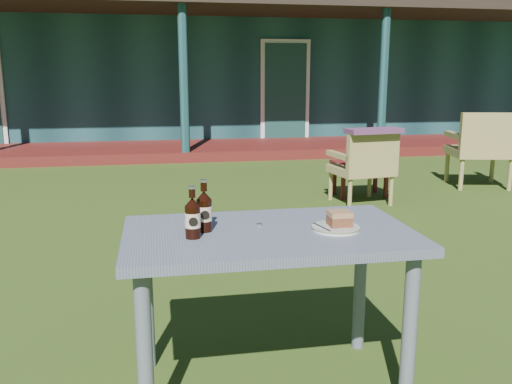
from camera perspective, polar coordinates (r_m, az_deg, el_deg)
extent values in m
plane|color=#334916|center=(3.99, -3.43, -7.63)|extent=(80.00, 80.00, 0.00)
cube|color=#193E41|center=(13.23, -8.72, 11.89)|extent=(15.00, 6.00, 2.60)
cube|color=black|center=(13.30, -8.93, 18.15)|extent=(15.80, 6.80, 0.30)
cube|color=#581815|center=(9.42, -7.67, 4.38)|extent=(15.00, 1.80, 0.16)
cube|color=black|center=(9.40, -8.10, 18.84)|extent=(15.40, 2.00, 0.12)
cylinder|color=#193E41|center=(8.54, -7.61, 11.29)|extent=(0.14, 0.14, 2.45)
cylinder|color=#193E41|center=(9.29, 13.24, 11.15)|extent=(0.14, 0.14, 2.45)
cube|color=white|center=(10.50, 3.07, 10.31)|extent=(0.95, 0.06, 2.00)
cube|color=#193D38|center=(10.47, 3.11, 10.31)|extent=(0.80, 0.04, 1.85)
cube|color=slate|center=(2.27, 1.38, -4.55)|extent=(1.20, 0.70, 0.04)
cylinder|color=slate|center=(2.11, -11.62, -16.72)|extent=(0.06, 0.06, 0.68)
cylinder|color=slate|center=(2.32, 15.83, -14.15)|extent=(0.06, 0.06, 0.68)
cylinder|color=slate|center=(2.60, -11.43, -10.98)|extent=(0.06, 0.06, 0.68)
cylinder|color=slate|center=(2.77, 10.89, -9.45)|extent=(0.06, 0.06, 0.68)
cylinder|color=silver|center=(2.30, 8.40, -3.76)|extent=(0.20, 0.20, 0.01)
cylinder|color=olive|center=(2.29, 8.40, -3.64)|extent=(0.20, 0.20, 0.00)
cube|color=brown|center=(2.30, 8.77, -3.02)|extent=(0.09, 0.08, 0.04)
cube|color=#9D6D46|center=(2.30, 8.80, -2.27)|extent=(0.09, 0.09, 0.02)
cube|color=silver|center=(2.26, 6.92, -3.71)|extent=(0.04, 0.14, 0.00)
cylinder|color=black|center=(2.24, -5.47, -2.48)|extent=(0.06, 0.06, 0.13)
cone|color=black|center=(2.22, -5.51, -0.36)|extent=(0.06, 0.06, 0.04)
cylinder|color=black|center=(2.22, -5.53, 0.57)|extent=(0.03, 0.03, 0.04)
cylinder|color=silver|center=(2.21, -5.54, 1.17)|extent=(0.03, 0.03, 0.01)
cylinder|color=beige|center=(2.24, -5.47, -2.23)|extent=(0.06, 0.06, 0.06)
cylinder|color=black|center=(2.21, -5.40, -2.43)|extent=(0.04, 0.00, 0.04)
cylinder|color=black|center=(2.16, -6.67, -3.18)|extent=(0.06, 0.06, 0.13)
cone|color=black|center=(2.14, -6.73, -1.05)|extent=(0.06, 0.06, 0.04)
cylinder|color=black|center=(2.13, -6.75, -0.12)|extent=(0.03, 0.03, 0.04)
cylinder|color=silver|center=(2.12, -6.76, 0.48)|extent=(0.03, 0.03, 0.01)
cylinder|color=beige|center=(2.15, -6.68, -2.92)|extent=(0.06, 0.06, 0.06)
cylinder|color=black|center=(2.12, -6.62, -3.14)|extent=(0.04, 0.00, 0.04)
cylinder|color=silver|center=(2.33, 0.37, -3.45)|extent=(0.03, 0.03, 0.01)
cube|color=#99894C|center=(5.89, 10.98, 2.29)|extent=(0.64, 0.61, 0.08)
cube|color=#99894C|center=(5.65, 12.22, 4.17)|extent=(0.58, 0.15, 0.38)
cube|color=#99894C|center=(6.01, 13.10, 3.99)|extent=(0.13, 0.51, 0.05)
cube|color=#99894C|center=(5.76, 8.74, 3.82)|extent=(0.13, 0.51, 0.05)
cylinder|color=#99894C|center=(6.23, 11.85, 0.94)|extent=(0.04, 0.04, 0.32)
cylinder|color=#99894C|center=(6.01, 7.86, 0.67)|extent=(0.04, 0.04, 0.32)
cylinder|color=#99894C|center=(5.86, 14.03, 0.11)|extent=(0.04, 0.04, 0.32)
cylinder|color=#99894C|center=(5.62, 9.85, -0.21)|extent=(0.04, 0.04, 0.32)
cube|color=#99894C|center=(7.20, 22.42, 3.93)|extent=(0.80, 0.77, 0.10)
cube|color=#99894C|center=(6.92, 23.41, 5.81)|extent=(0.68, 0.23, 0.45)
cube|color=#99894C|center=(7.32, 24.72, 5.41)|extent=(0.20, 0.60, 0.06)
cube|color=#99894C|center=(7.10, 20.19, 5.60)|extent=(0.20, 0.60, 0.06)
cylinder|color=#99894C|center=(7.59, 23.61, 2.40)|extent=(0.05, 0.05, 0.38)
cylinder|color=#99894C|center=(7.39, 19.47, 2.49)|extent=(0.05, 0.05, 0.38)
cylinder|color=#99894C|center=(7.10, 25.18, 1.65)|extent=(0.05, 0.05, 0.38)
cylinder|color=#99894C|center=(6.89, 20.80, 1.72)|extent=(0.05, 0.05, 0.38)
cube|color=#5B3153|center=(5.63, 12.32, 6.32)|extent=(0.60, 0.30, 0.05)
cube|color=#581815|center=(6.21, 10.94, 3.00)|extent=(0.60, 0.40, 0.04)
cube|color=#581815|center=(6.02, 9.16, 0.84)|extent=(0.04, 0.04, 0.36)
cube|color=#581815|center=(6.20, 13.52, 1.00)|extent=(0.04, 0.04, 0.36)
cube|color=#581815|center=(6.29, 8.26, 1.38)|extent=(0.04, 0.04, 0.36)
cube|color=#581815|center=(6.47, 12.46, 1.51)|extent=(0.04, 0.04, 0.36)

